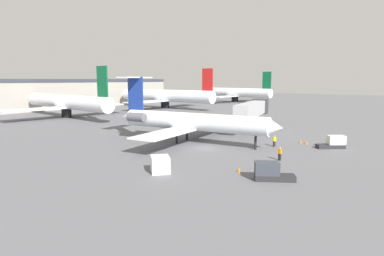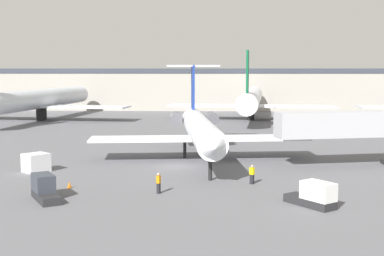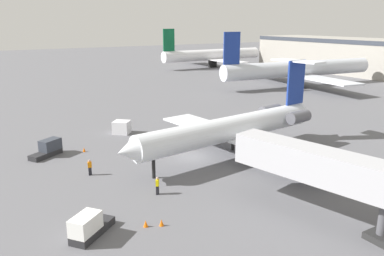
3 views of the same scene
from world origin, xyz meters
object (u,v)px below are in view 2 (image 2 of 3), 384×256
at_px(ground_crew_marshaller, 252,174).
at_px(ground_crew_loader, 159,183).
at_px(regional_jet, 200,128).
at_px(parked_airliner_west_mid, 41,99).
at_px(traffic_cone_far, 318,187).
at_px(cargo_container_uld, 36,163).
at_px(jet_bridge, 369,124).
at_px(traffic_cone_mid, 69,185).
at_px(baggage_tug_lead, 315,196).
at_px(traffic_cone_near, 315,190).
at_px(parked_airliner_centre, 251,99).
at_px(baggage_tug_trailing, 44,189).

bearing_deg(ground_crew_marshaller, ground_crew_loader, -153.17).
relative_size(regional_jet, parked_airliner_west_mid, 0.70).
bearing_deg(traffic_cone_far, cargo_container_uld, 165.37).
height_order(jet_bridge, traffic_cone_mid, jet_bridge).
bearing_deg(traffic_cone_far, baggage_tug_lead, -103.43).
bearing_deg(traffic_cone_mid, ground_crew_marshaller, 8.59).
distance_m(regional_jet, baggage_tug_lead, 22.25).
relative_size(ground_crew_marshaller, baggage_tug_lead, 0.42).
bearing_deg(parked_airliner_west_mid, traffic_cone_far, -53.58).
bearing_deg(ground_crew_loader, jet_bridge, 33.90).
bearing_deg(cargo_container_uld, traffic_cone_far, -14.63).
bearing_deg(traffic_cone_far, traffic_cone_near, -113.54).
distance_m(ground_crew_loader, traffic_cone_far, 13.16).
bearing_deg(jet_bridge, traffic_cone_mid, -156.68).
xyz_separation_m(baggage_tug_lead, parked_airliner_west_mid, (-41.94, 63.84, 3.33)).
distance_m(jet_bridge, ground_crew_loader, 24.81).
xyz_separation_m(regional_jet, parked_airliner_west_mid, (-32.88, 43.69, 0.66)).
bearing_deg(ground_crew_loader, parked_airliner_centre, 79.92).
bearing_deg(traffic_cone_mid, traffic_cone_near, -2.90).
bearing_deg(traffic_cone_mid, parked_airliner_centre, 72.91).
bearing_deg(baggage_tug_trailing, cargo_container_uld, 112.34).
distance_m(baggage_tug_trailing, cargo_container_uld, 11.73).
bearing_deg(parked_airliner_centre, baggage_tug_trailing, -106.75).
bearing_deg(baggage_tug_lead, traffic_cone_near, 79.47).
distance_m(baggage_tug_lead, baggage_tug_trailing, 20.35).
distance_m(baggage_tug_trailing, traffic_cone_far, 21.96).
distance_m(regional_jet, ground_crew_marshaller, 13.83).
height_order(ground_crew_loader, parked_airliner_centre, parked_airliner_centre).
height_order(ground_crew_loader, parked_airliner_west_mid, parked_airliner_west_mid).
bearing_deg(baggage_tug_lead, ground_crew_marshaller, 118.22).
distance_m(baggage_tug_lead, parked_airliner_west_mid, 76.46).
distance_m(ground_crew_loader, traffic_cone_near, 12.58).
xyz_separation_m(jet_bridge, traffic_cone_near, (-7.84, -13.16, -4.01)).
bearing_deg(regional_jet, ground_crew_loader, -99.37).
bearing_deg(cargo_container_uld, regional_jet, 27.18).
relative_size(regional_jet, traffic_cone_near, 52.92).
bearing_deg(cargo_container_uld, parked_airliner_west_mid, 108.35).
height_order(regional_jet, jet_bridge, regional_jet).
bearing_deg(traffic_cone_near, cargo_container_uld, 162.79).
distance_m(ground_crew_loader, baggage_tug_lead, 12.33).
bearing_deg(baggage_tug_trailing, parked_airliner_west_mid, 109.05).
bearing_deg(baggage_tug_lead, ground_crew_loader, 162.93).
relative_size(regional_jet, ground_crew_marshaller, 17.22).
xyz_separation_m(baggage_tug_trailing, cargo_container_uld, (-4.46, 10.85, 0.06)).
bearing_deg(parked_airliner_centre, regional_jet, -100.33).
distance_m(ground_crew_marshaller, parked_airliner_west_mid, 67.95).
bearing_deg(traffic_cone_near, regional_jet, 121.60).
distance_m(jet_bridge, baggage_tug_trailing, 33.28).
bearing_deg(baggage_tug_lead, parked_airliner_centre, 90.45).
bearing_deg(ground_crew_marshaller, traffic_cone_mid, -171.41).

